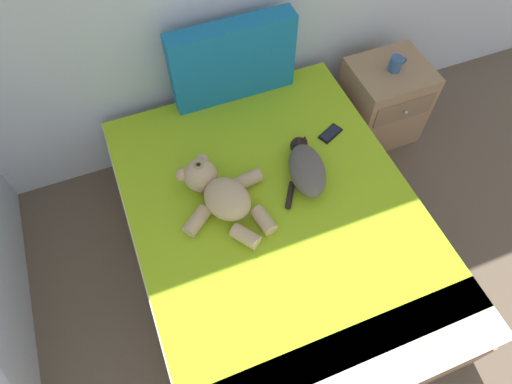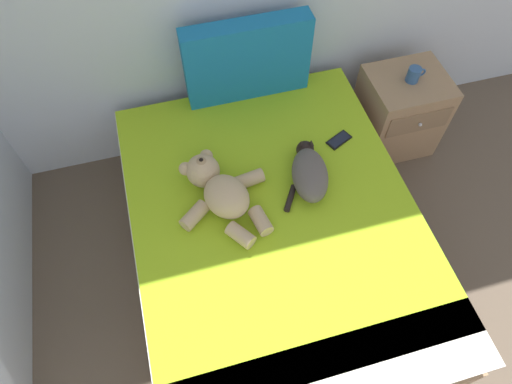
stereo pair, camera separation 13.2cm
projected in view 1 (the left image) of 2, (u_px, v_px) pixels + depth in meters
ground_plane at (458, 364)px, 2.42m from camera, size 10.57×10.57×0.00m
bed at (275, 236)px, 2.55m from camera, size 1.53×1.97×0.53m
patterned_cushion at (233, 61)px, 2.59m from camera, size 0.74×0.13×0.50m
cat at (306, 168)px, 2.39m from camera, size 0.31×0.42×0.15m
teddy_bear at (220, 193)px, 2.29m from camera, size 0.49×0.60×0.19m
cell_phone at (330, 133)px, 2.61m from camera, size 0.16×0.13×0.01m
nightstand at (382, 102)px, 3.08m from camera, size 0.50×0.46×0.58m
mug at (396, 64)px, 2.80m from camera, size 0.12×0.08×0.09m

